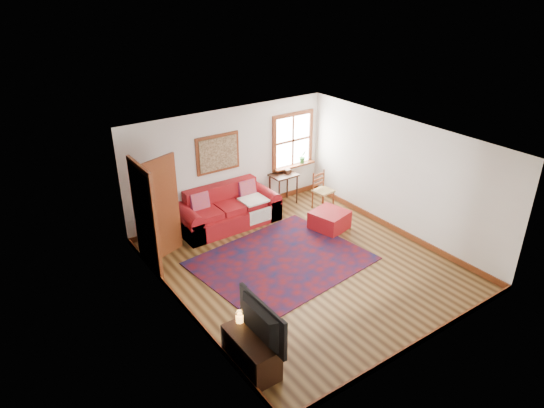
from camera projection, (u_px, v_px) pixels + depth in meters
ground at (304, 265)px, 9.37m from camera, size 5.50×5.50×0.00m
room_envelope at (306, 187)px, 8.66m from camera, size 5.04×5.54×2.52m
window at (294, 146)px, 11.71m from camera, size 1.18×0.20×1.38m
doorway at (155, 211)px, 9.08m from camera, size 0.89×1.08×2.14m
framed_artwork at (218, 153)px, 10.54m from camera, size 1.05×0.07×0.85m
persian_rug at (282, 261)px, 9.50m from camera, size 3.37×2.83×0.02m
red_leather_sofa at (228, 212)px, 10.77m from camera, size 2.26×0.93×0.88m
red_ottoman at (329, 220)px, 10.63m from camera, size 0.85×0.85×0.40m
side_table at (284, 179)px, 11.61m from camera, size 0.63×0.47×0.75m
ladder_back_chair at (322, 189)px, 11.45m from camera, size 0.47×0.45×0.90m
media_cabinet at (251, 352)px, 6.87m from camera, size 0.43×0.96×0.53m
television at (256, 323)px, 6.56m from camera, size 0.14×1.08×0.62m
candle_hurricane at (240, 317)px, 7.02m from camera, size 0.12×0.12×0.18m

